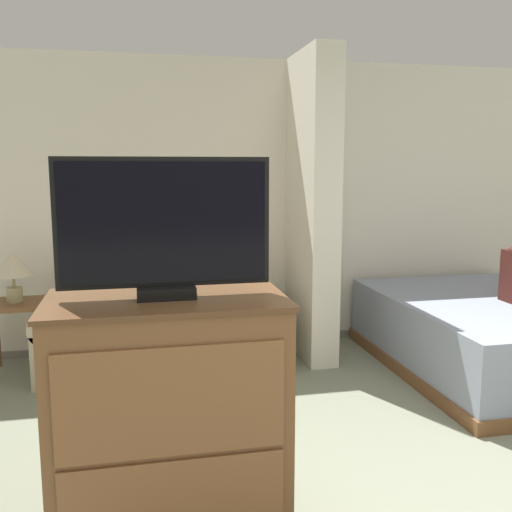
{
  "coord_description": "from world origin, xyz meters",
  "views": [
    {
      "loc": [
        -1.32,
        -1.64,
        1.65
      ],
      "look_at": [
        -0.52,
        2.08,
        1.05
      ],
      "focal_mm": 40.0,
      "sensor_mm": 36.0,
      "label": 1
    }
  ],
  "objects_px": {
    "tv_dresser": "(169,423)",
    "bed": "(489,334)",
    "couch": "(163,327)",
    "tv": "(165,228)",
    "coffee_table": "(171,367)",
    "table_lamp": "(13,266)"
  },
  "relations": [
    {
      "from": "couch",
      "to": "coffee_table",
      "type": "bearing_deg",
      "value": -90.13
    },
    {
      "from": "tv_dresser",
      "to": "tv",
      "type": "distance_m",
      "value": 0.85
    },
    {
      "from": "tv",
      "to": "coffee_table",
      "type": "bearing_deg",
      "value": 86.38
    },
    {
      "from": "coffee_table",
      "to": "tv_dresser",
      "type": "relative_size",
      "value": 0.51
    },
    {
      "from": "tv_dresser",
      "to": "bed",
      "type": "relative_size",
      "value": 0.52
    },
    {
      "from": "coffee_table",
      "to": "table_lamp",
      "type": "bearing_deg",
      "value": 137.16
    },
    {
      "from": "coffee_table",
      "to": "table_lamp",
      "type": "relative_size",
      "value": 1.4
    },
    {
      "from": "tv",
      "to": "bed",
      "type": "relative_size",
      "value": 0.41
    },
    {
      "from": "couch",
      "to": "table_lamp",
      "type": "xyz_separation_m",
      "value": [
        -1.15,
        0.02,
        0.55
      ]
    },
    {
      "from": "table_lamp",
      "to": "bed",
      "type": "xyz_separation_m",
      "value": [
        3.76,
        -0.7,
        -0.58
      ]
    },
    {
      "from": "table_lamp",
      "to": "tv",
      "type": "height_order",
      "value": "tv"
    },
    {
      "from": "couch",
      "to": "bed",
      "type": "height_order",
      "value": "couch"
    },
    {
      "from": "tv_dresser",
      "to": "bed",
      "type": "bearing_deg",
      "value": 31.75
    },
    {
      "from": "couch",
      "to": "tv",
      "type": "bearing_deg",
      "value": -92.06
    },
    {
      "from": "couch",
      "to": "tv",
      "type": "distance_m",
      "value": 2.59
    },
    {
      "from": "coffee_table",
      "to": "tv_dresser",
      "type": "distance_m",
      "value": 1.32
    },
    {
      "from": "couch",
      "to": "tv_dresser",
      "type": "height_order",
      "value": "tv_dresser"
    },
    {
      "from": "coffee_table",
      "to": "tv",
      "type": "bearing_deg",
      "value": -93.62
    },
    {
      "from": "coffee_table",
      "to": "table_lamp",
      "type": "xyz_separation_m",
      "value": [
        -1.15,
        1.07,
        0.54
      ]
    },
    {
      "from": "couch",
      "to": "tv",
      "type": "height_order",
      "value": "tv"
    },
    {
      "from": "tv",
      "to": "bed",
      "type": "height_order",
      "value": "tv"
    },
    {
      "from": "couch",
      "to": "tv_dresser",
      "type": "distance_m",
      "value": 2.36
    }
  ]
}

